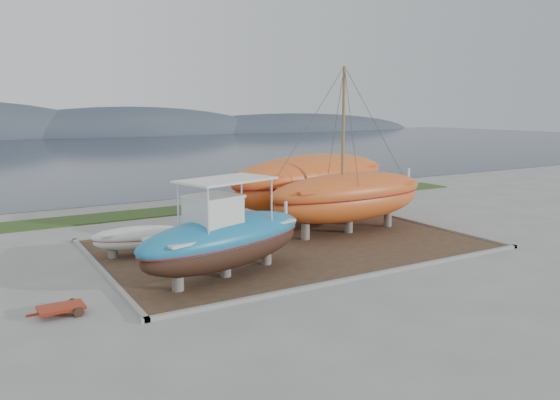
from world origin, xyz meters
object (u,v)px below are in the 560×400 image
orange_sailboat (350,152)px  blue_caique (225,228)px  white_dinghy (141,241)px  orange_bare_hull (312,189)px  red_trailer (61,310)px

orange_sailboat → blue_caique: bearing=-159.8°
white_dinghy → orange_bare_hull: 11.26m
orange_sailboat → orange_bare_hull: 4.23m
blue_caique → orange_sailboat: bearing=5.3°
red_trailer → blue_caique: bearing=6.5°
orange_bare_hull → red_trailer: bearing=-164.1°
white_dinghy → red_trailer: 7.24m
white_dinghy → orange_bare_hull: orange_bare_hull is taller
orange_bare_hull → orange_sailboat: bearing=-100.5°
orange_sailboat → red_trailer: bearing=-165.5°
blue_caique → orange_bare_hull: blue_caique is taller
blue_caique → white_dinghy: (-1.97, 4.85, -1.31)m
white_dinghy → orange_sailboat: orange_sailboat is taller
orange_sailboat → orange_bare_hull: bearing=89.1°
blue_caique → white_dinghy: 5.40m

